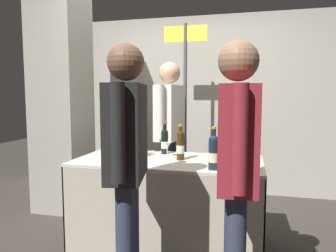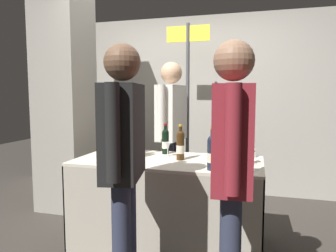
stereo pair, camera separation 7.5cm
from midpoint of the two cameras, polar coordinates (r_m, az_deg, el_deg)
name	(u,v)px [view 2 (the right image)]	position (r m, az deg, el deg)	size (l,w,h in m)	color
ground_plane	(168,243)	(3.06, 0.76, -20.64)	(12.00, 12.00, 0.00)	#38332D
back_partition	(201,105)	(4.44, 6.55, 3.84)	(5.56, 0.12, 2.43)	#9E998E
concrete_pillar	(65,89)	(3.89, -17.82, 6.40)	(0.55, 0.55, 2.85)	gray
tasting_table	(168,186)	(2.86, 0.77, -10.82)	(1.64, 0.78, 0.78)	beige
featured_wine_bottle	(240,148)	(2.56, 13.91, -4.01)	(0.07, 0.07, 0.35)	black
display_bottle_0	(228,146)	(2.79, 11.57, -3.63)	(0.08, 0.08, 0.29)	black
display_bottle_1	(131,142)	(2.83, -5.93, -2.97)	(0.08, 0.08, 0.34)	#38230F
display_bottle_2	(212,152)	(2.42, 8.99, -4.68)	(0.08, 0.08, 0.33)	#192333
display_bottle_3	(180,145)	(2.76, 3.06, -3.42)	(0.07, 0.07, 0.32)	#38230F
display_bottle_4	(136,139)	(3.11, -5.13, -2.33)	(0.07, 0.07, 0.32)	black
display_bottle_5	(165,141)	(3.04, 0.24, -2.73)	(0.07, 0.07, 0.30)	black
wine_glass_near_vendor	(252,154)	(2.72, 15.83, -4.91)	(0.07, 0.07, 0.12)	silver
wine_glass_mid	(226,152)	(2.63, 11.44, -4.64)	(0.07, 0.07, 0.15)	silver
wine_glass_near_taster	(168,146)	(2.92, 0.68, -3.68)	(0.07, 0.07, 0.13)	silver
flower_vase	(136,142)	(2.96, -5.10, -2.93)	(0.08, 0.08, 0.38)	tan
brochure_stand	(249,151)	(2.94, 15.23, -4.39)	(0.15, 0.01, 0.14)	silver
vendor_presenter	(171,124)	(3.47, 1.23, 0.42)	(0.27, 0.60, 1.72)	#2D3347
taster_foreground_right	(123,150)	(1.99, -7.05, -4.37)	(0.29, 0.61, 1.67)	#2D3347
taster_foreground_left	(232,158)	(1.82, 12.74, -5.65)	(0.24, 0.62, 1.66)	#2D3347
booth_signpost	(188,94)	(3.85, 4.17, 5.93)	(0.53, 0.04, 2.21)	#47474C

